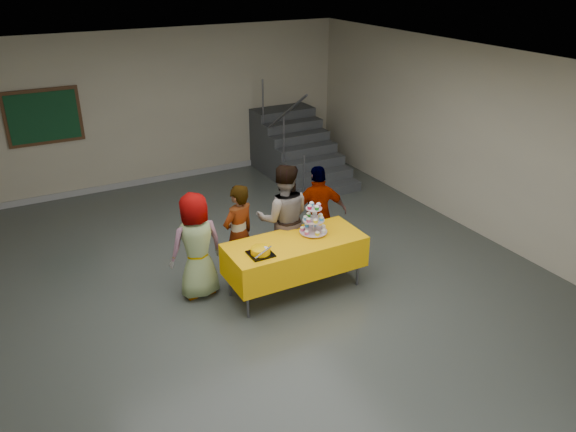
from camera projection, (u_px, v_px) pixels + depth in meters
name	position (u px, v px, depth m)	size (l,w,h in m)	color
room_shell	(264.00, 148.00, 6.66)	(10.00, 10.04, 3.02)	#4C514C
bake_table	(295.00, 255.00, 7.54)	(1.88, 0.78, 0.77)	#595960
cupcake_stand	(314.00, 221.00, 7.58)	(0.38, 0.38, 0.44)	silver
bear_cake	(261.00, 250.00, 7.08)	(0.32, 0.36, 0.12)	black
schoolchild_a	(197.00, 246.00, 7.39)	(0.72, 0.47, 1.48)	slate
schoolchild_b	(239.00, 235.00, 7.70)	(0.53, 0.35, 1.46)	slate
schoolchild_c	(284.00, 219.00, 7.97)	(0.79, 0.62, 1.63)	slate
schoolchild_d	(318.00, 214.00, 8.28)	(0.87, 0.36, 1.49)	slate
staircase	(295.00, 150.00, 11.79)	(1.30, 2.40, 2.04)	#424447
noticeboard	(43.00, 117.00, 9.99)	(1.30, 0.05, 1.00)	#472B16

